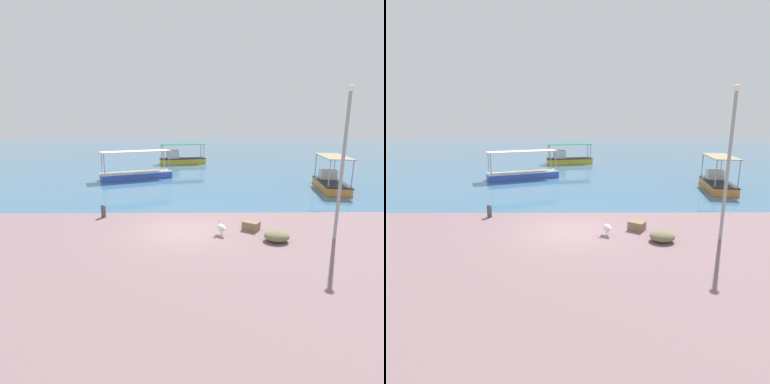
% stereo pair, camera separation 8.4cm
% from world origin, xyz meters
% --- Properties ---
extents(ground, '(120.00, 120.00, 0.00)m').
position_xyz_m(ground, '(0.00, 0.00, 0.00)').
color(ground, '#7A5E63').
extents(harbor_water, '(110.00, 90.00, 0.00)m').
position_xyz_m(harbor_water, '(0.00, 48.00, 0.00)').
color(harbor_water, '#396486').
rests_on(harbor_water, ground).
extents(fishing_boat_far_right, '(6.62, 4.18, 2.58)m').
position_xyz_m(fishing_boat_far_right, '(-4.55, 13.90, 0.51)').
color(fishing_boat_far_right, blue).
rests_on(fishing_boat_far_right, harbor_water).
extents(fishing_boat_outer, '(6.02, 3.01, 2.47)m').
position_xyz_m(fishing_boat_outer, '(-0.71, 24.71, 0.64)').
color(fishing_boat_outer, gold).
rests_on(fishing_boat_outer, harbor_water).
extents(fishing_boat_near_right, '(2.80, 5.47, 2.59)m').
position_xyz_m(fishing_boat_near_right, '(11.47, 9.44, 0.56)').
color(fishing_boat_near_right, orange).
rests_on(fishing_boat_near_right, harbor_water).
extents(pelican, '(0.54, 0.72, 0.80)m').
position_xyz_m(pelican, '(1.78, -0.57, 0.38)').
color(pelican, '#E0997A').
rests_on(pelican, ground).
extents(lamp_post, '(0.28, 0.28, 6.54)m').
position_xyz_m(lamp_post, '(6.77, -1.14, 3.64)').
color(lamp_post, gray).
rests_on(lamp_post, ground).
extents(mooring_bollard, '(0.27, 0.27, 0.73)m').
position_xyz_m(mooring_bollard, '(-4.39, 2.18, 0.39)').
color(mooring_bollard, '#47474C').
rests_on(mooring_bollard, ground).
extents(net_pile, '(1.10, 0.94, 0.47)m').
position_xyz_m(net_pile, '(4.12, -1.35, 0.23)').
color(net_pile, '#6F6948').
rests_on(net_pile, ground).
extents(cargo_crate, '(0.94, 0.89, 0.42)m').
position_xyz_m(cargo_crate, '(3.30, 0.11, 0.21)').
color(cargo_crate, '#806448').
rests_on(cargo_crate, ground).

